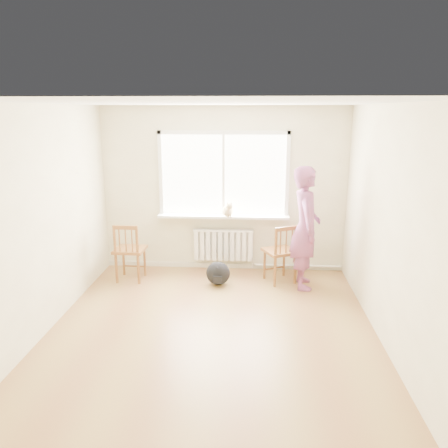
% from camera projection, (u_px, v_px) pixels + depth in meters
% --- Properties ---
extents(floor, '(4.50, 4.50, 0.00)m').
position_uv_depth(floor, '(212.00, 331.00, 5.34)').
color(floor, olive).
rests_on(floor, ground).
extents(ceiling, '(4.50, 4.50, 0.00)m').
position_uv_depth(ceiling, '(210.00, 103.00, 4.66)').
color(ceiling, white).
rests_on(ceiling, back_wall).
extents(back_wall, '(4.00, 0.01, 2.70)m').
position_uv_depth(back_wall, '(224.00, 190.00, 7.17)').
color(back_wall, beige).
rests_on(back_wall, ground).
extents(window, '(2.12, 0.05, 1.42)m').
position_uv_depth(window, '(224.00, 171.00, 7.07)').
color(window, white).
rests_on(window, back_wall).
extents(windowsill, '(2.15, 0.22, 0.04)m').
position_uv_depth(windowsill, '(223.00, 216.00, 7.17)').
color(windowsill, white).
rests_on(windowsill, back_wall).
extents(radiator, '(1.00, 0.12, 0.55)m').
position_uv_depth(radiator, '(223.00, 245.00, 7.31)').
color(radiator, white).
rests_on(radiator, back_wall).
extents(heating_pipe, '(1.40, 0.04, 0.04)m').
position_uv_depth(heating_pipe, '(297.00, 266.00, 7.36)').
color(heating_pipe, silver).
rests_on(heating_pipe, back_wall).
extents(baseboard, '(4.00, 0.03, 0.08)m').
position_uv_depth(baseboard, '(224.00, 265.00, 7.49)').
color(baseboard, beige).
rests_on(baseboard, ground).
extents(chair_left, '(0.48, 0.46, 0.94)m').
position_uv_depth(chair_left, '(129.00, 252.00, 6.82)').
color(chair_left, brown).
rests_on(chair_left, floor).
extents(chair_right, '(0.61, 0.60, 0.94)m').
position_uv_depth(chair_right, '(282.00, 253.00, 6.75)').
color(chair_right, brown).
rests_on(chair_right, floor).
extents(person, '(0.45, 0.68, 1.85)m').
position_uv_depth(person, '(305.00, 228.00, 6.50)').
color(person, '#BA3E5F').
rests_on(person, floor).
extents(cat, '(0.23, 0.39, 0.27)m').
position_uv_depth(cat, '(228.00, 210.00, 7.05)').
color(cat, beige).
rests_on(cat, windowsill).
extents(backpack, '(0.42, 0.35, 0.37)m').
position_uv_depth(backpack, '(218.00, 273.00, 6.73)').
color(backpack, black).
rests_on(backpack, floor).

